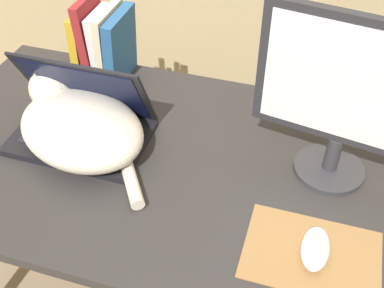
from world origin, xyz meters
TOP-DOWN VIEW (x-y plane):
  - desk at (0.00, 0.37)m, footprint 1.34×0.74m
  - laptop at (-0.26, 0.39)m, footprint 0.34×0.23m
  - cat at (-0.25, 0.36)m, footprint 0.43×0.37m
  - external_monitor at (0.36, 0.45)m, footprint 0.41×0.17m
  - mousepad at (0.35, 0.19)m, footprint 0.28×0.20m
  - computer_mouse at (0.36, 0.19)m, footprint 0.06×0.11m
  - book_row at (-0.32, 0.66)m, footprint 0.15×0.17m

SIDE VIEW (x-z plane):
  - desk at x=0.00m, z-range 0.28..0.98m
  - mousepad at x=0.35m, z-range 0.70..0.70m
  - computer_mouse at x=0.36m, z-range 0.70..0.74m
  - laptop at x=-0.26m, z-range 0.63..0.86m
  - cat at x=-0.25m, z-range 0.69..0.85m
  - book_row at x=-0.32m, z-range 0.69..0.93m
  - external_monitor at x=0.36m, z-range 0.72..1.13m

